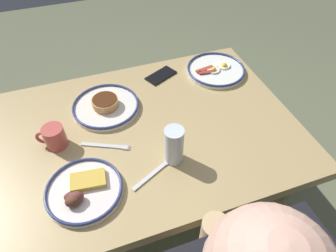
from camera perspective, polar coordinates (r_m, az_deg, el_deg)
ground_plane at (r=1.76m, az=-2.94°, el=-16.82°), size 6.00×6.00×0.00m
dining_table at (r=1.25m, az=-3.97°, el=-4.23°), size 1.18×0.84×0.72m
plate_near_main at (r=1.26m, az=-11.86°, el=3.87°), size 0.28×0.28×0.05m
plate_center_pancakes at (r=1.45m, az=9.17°, el=10.64°), size 0.28×0.28×0.04m
plate_far_companion at (r=1.01m, az=-15.97°, el=-11.81°), size 0.25×0.25×0.05m
coffee_mug at (r=1.15m, az=-21.06°, el=-1.93°), size 0.11×0.08×0.09m
drinking_glass at (r=1.02m, az=1.13°, el=-4.01°), size 0.07×0.07×0.15m
cell_phone at (r=1.41m, az=-1.37°, el=9.66°), size 0.16×0.13×0.01m
fork_near at (r=1.03m, az=-2.84°, el=-9.07°), size 0.17×0.10×0.01m
fork_far at (r=1.12m, az=-11.86°, el=-3.75°), size 0.17×0.09×0.01m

